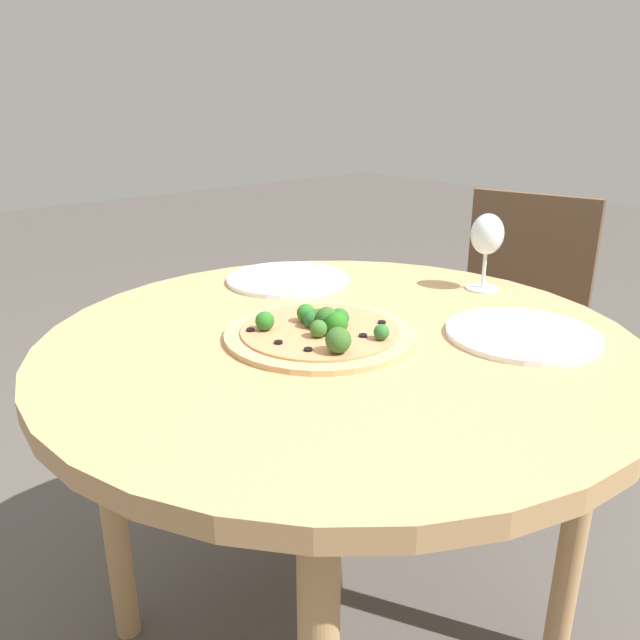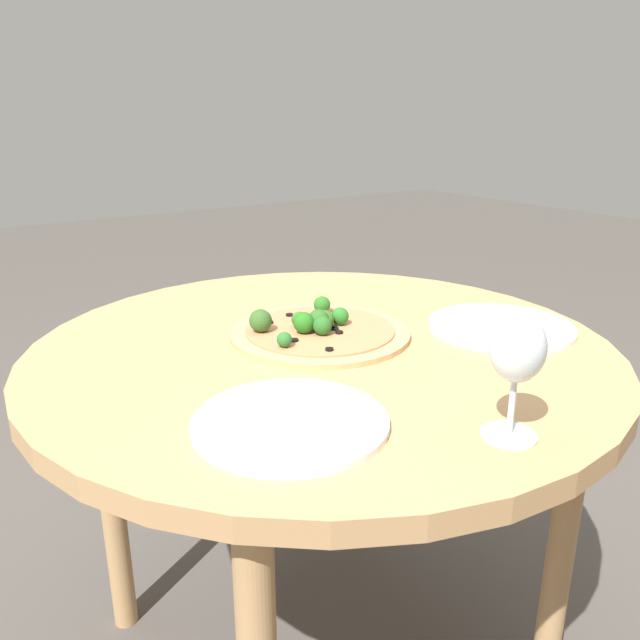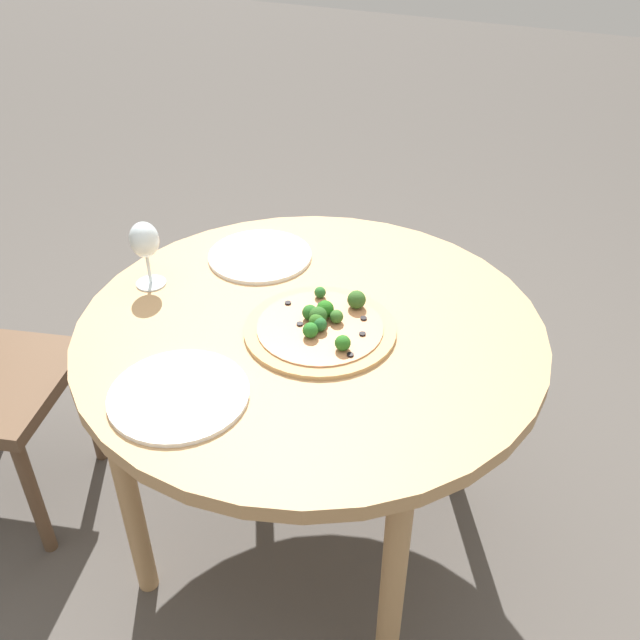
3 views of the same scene
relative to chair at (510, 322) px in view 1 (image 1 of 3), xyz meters
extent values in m
cylinder|color=tan|center=(0.22, -0.89, 0.23)|extent=(1.03, 1.03, 0.03)
cylinder|color=tan|center=(-0.10, -1.21, -0.12)|extent=(0.05, 0.05, 0.67)
cylinder|color=tan|center=(-0.10, -0.57, -0.12)|extent=(0.05, 0.05, 0.67)
cylinder|color=tan|center=(0.54, -0.57, -0.12)|extent=(0.05, 0.05, 0.67)
cube|color=brown|center=(0.02, -0.06, -0.04)|extent=(0.48, 0.48, 0.04)
cube|color=brown|center=(-0.03, 0.12, 0.17)|extent=(0.38, 0.12, 0.39)
cylinder|color=brown|center=(-0.11, -0.27, -0.26)|extent=(0.04, 0.04, 0.39)
cylinder|color=brown|center=(0.22, -0.19, -0.26)|extent=(0.04, 0.04, 0.39)
cylinder|color=brown|center=(-0.19, 0.06, -0.26)|extent=(0.04, 0.04, 0.39)
cylinder|color=brown|center=(0.14, 0.14, -0.26)|extent=(0.04, 0.04, 0.39)
cylinder|color=tan|center=(0.20, -0.92, 0.26)|extent=(0.33, 0.33, 0.01)
cylinder|color=tan|center=(0.20, -0.92, 0.26)|extent=(0.27, 0.27, 0.00)
sphere|color=#315923|center=(0.30, -0.97, 0.29)|extent=(0.04, 0.04, 0.04)
sphere|color=#235E2A|center=(0.19, -0.93, 0.28)|extent=(0.03, 0.03, 0.03)
sphere|color=#255F21|center=(0.21, -0.89, 0.28)|extent=(0.03, 0.03, 0.03)
sphere|color=#24681B|center=(0.24, -0.92, 0.28)|extent=(0.04, 0.04, 0.04)
sphere|color=#346526|center=(0.23, -0.95, 0.28)|extent=(0.03, 0.03, 0.03)
sphere|color=#306620|center=(0.20, -0.92, 0.28)|extent=(0.03, 0.03, 0.03)
sphere|color=#266C23|center=(0.16, -0.92, 0.28)|extent=(0.03, 0.03, 0.03)
sphere|color=#28671F|center=(0.15, -1.00, 0.28)|extent=(0.03, 0.03, 0.03)
sphere|color=#2B5B21|center=(0.21, -0.91, 0.28)|extent=(0.04, 0.04, 0.04)
sphere|color=#2A6429|center=(0.31, -0.88, 0.28)|extent=(0.03, 0.03, 0.03)
cylinder|color=black|center=(0.19, -0.88, 0.27)|extent=(0.01, 0.01, 0.00)
cylinder|color=black|center=(0.19, -0.90, 0.27)|extent=(0.01, 0.01, 0.00)
cylinder|color=black|center=(0.28, -0.89, 0.27)|extent=(0.01, 0.01, 0.00)
cylinder|color=black|center=(0.19, -0.91, 0.27)|extent=(0.01, 0.01, 0.00)
cylinder|color=black|center=(0.26, -1.00, 0.27)|extent=(0.01, 0.01, 0.00)
cylinder|color=black|center=(0.21, -1.02, 0.27)|extent=(0.01, 0.01, 0.00)
cylinder|color=black|center=(0.25, -0.82, 0.27)|extent=(0.01, 0.01, 0.00)
cylinder|color=black|center=(0.13, -1.02, 0.27)|extent=(0.01, 0.01, 0.00)
cylinder|color=silver|center=(0.22, -0.48, 0.25)|extent=(0.07, 0.07, 0.00)
cylinder|color=silver|center=(0.22, -0.48, 0.29)|extent=(0.01, 0.01, 0.07)
ellipsoid|color=silver|center=(0.22, -0.48, 0.37)|extent=(0.07, 0.07, 0.09)
cylinder|color=white|center=(-0.10, -0.76, 0.26)|extent=(0.27, 0.27, 0.01)
cylinder|color=white|center=(0.43, -0.66, 0.26)|extent=(0.26, 0.26, 0.01)
camera|label=1|loc=(0.96, -1.57, 0.64)|focal=35.00mm
camera|label=2|loc=(0.81, -0.04, 0.64)|focal=35.00mm
camera|label=3|loc=(-0.93, -1.41, 1.16)|focal=40.00mm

